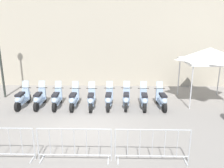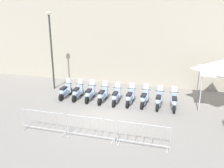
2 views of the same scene
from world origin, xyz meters
name	(u,v)px [view 1 (image 1 of 2)]	position (x,y,z in m)	size (l,w,h in m)	color
ground_plane	(85,127)	(0.00, 0.00, 0.00)	(120.00, 120.00, 0.00)	gray
motorcycle_0	(22,99)	(-3.51, 2.16, 0.45)	(0.56, 1.72, 1.24)	black
motorcycle_1	(39,99)	(-2.64, 2.19, 0.45)	(0.56, 1.72, 1.24)	black
motorcycle_2	(57,99)	(-1.76, 2.16, 0.45)	(0.56, 1.73, 1.24)	black
motorcycle_3	(74,99)	(-0.90, 2.14, 0.45)	(0.56, 1.72, 1.24)	black
motorcycle_4	(91,100)	(-0.02, 2.13, 0.45)	(0.56, 1.73, 1.24)	black
motorcycle_5	(109,99)	(0.84, 2.23, 0.45)	(0.56, 1.72, 1.24)	black
motorcycle_6	(126,99)	(1.71, 2.30, 0.45)	(0.56, 1.72, 1.24)	black
motorcycle_7	(144,100)	(2.59, 2.23, 0.45)	(0.56, 1.72, 1.24)	black
motorcycle_8	(162,100)	(3.47, 2.26, 0.45)	(0.56, 1.73, 1.24)	black
barrier_segment_1	(74,145)	(0.02, -2.23, 0.53)	(2.25, 0.46, 1.07)	#B2B5B7
barrier_segment_2	(152,146)	(2.36, -2.20, 0.53)	(2.25, 0.46, 1.07)	#B2B5B7
canopy_tent	(209,55)	(6.01, 3.40, 2.52)	(2.58, 2.58, 2.91)	silver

